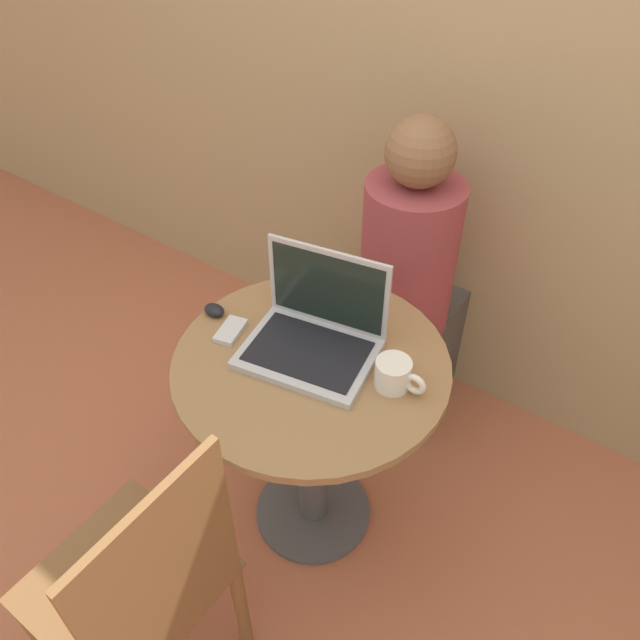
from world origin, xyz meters
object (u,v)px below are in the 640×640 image
object	(u,v)px
laptop	(315,332)
person_seated	(410,299)
chair_empty	(144,593)
cell_phone	(231,331)

from	to	relation	value
laptop	person_seated	distance (m)	0.64
laptop	chair_empty	size ratio (longest dim) A/B	0.40
laptop	person_seated	bearing A→B (deg)	90.42
laptop	cell_phone	distance (m)	0.24
cell_phone	person_seated	xyz separation A→B (m)	(0.22, 0.66, -0.24)
cell_phone	laptop	bearing A→B (deg)	21.69
laptop	chair_empty	distance (m)	0.74
cell_phone	person_seated	size ratio (longest dim) A/B	0.10
cell_phone	chair_empty	bearing A→B (deg)	-69.25
laptop	chair_empty	bearing A→B (deg)	-89.77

